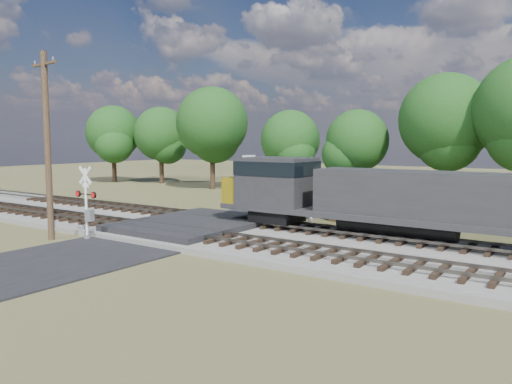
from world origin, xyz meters
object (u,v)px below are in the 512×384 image
Objects in this scene: crossing_signal_near at (87,209)px; crossing_signal_far at (310,197)px; utility_pole at (47,141)px; equipment_shed at (370,199)px.

crossing_signal_far is (7.36, 11.68, 0.07)m from crossing_signal_near.
utility_pole reaches higher than crossing_signal_far.
crossing_signal_near is 0.83× the size of equipment_shed.
crossing_signal_near reaches higher than equipment_shed.
utility_pole is 20.32m from equipment_shed.
crossing_signal_far is 16.10m from utility_pole.
equipment_shed is at bearing 53.96° from crossing_signal_near.
equipment_shed is (10.20, 14.88, -0.19)m from crossing_signal_near.
utility_pole reaches higher than equipment_shed.
crossing_signal_far reaches higher than equipment_shed.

